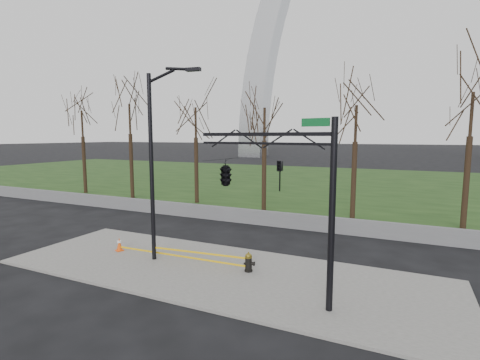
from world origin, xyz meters
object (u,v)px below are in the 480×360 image
at_px(traffic_signal_mast, 243,174).
at_px(traffic_cone, 119,244).
at_px(fire_hydrant, 249,262).
at_px(street_light, 156,154).

bearing_deg(traffic_signal_mast, traffic_cone, -178.88).
relative_size(fire_hydrant, street_light, 0.10).
bearing_deg(traffic_cone, fire_hydrant, 1.67).
xyz_separation_m(traffic_cone, street_light, (2.43, -0.20, 4.28)).
bearing_deg(fire_hydrant, traffic_cone, 171.35).
bearing_deg(traffic_signal_mast, fire_hydrant, 114.89).
relative_size(traffic_cone, street_light, 0.08).
bearing_deg(fire_hydrant, street_light, 175.08).
height_order(street_light, traffic_signal_mast, street_light).
height_order(fire_hydrant, traffic_cone, fire_hydrant).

